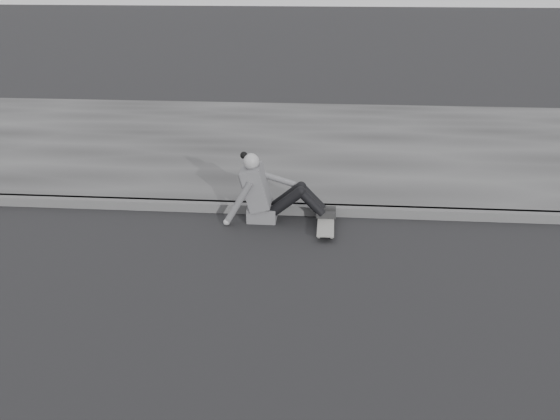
# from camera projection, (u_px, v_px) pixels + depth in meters

# --- Properties ---
(ground) EXTENTS (80.00, 80.00, 0.00)m
(ground) POSITION_uv_depth(u_px,v_px,m) (337.00, 324.00, 5.60)
(ground) COLOR black
(ground) RESTS_ON ground
(curb) EXTENTS (24.00, 0.16, 0.12)m
(curb) POSITION_uv_depth(u_px,v_px,m) (337.00, 210.00, 7.96)
(curb) COLOR #4C4C4C
(curb) RESTS_ON ground
(sidewalk) EXTENTS (24.00, 6.00, 0.12)m
(sidewalk) POSITION_uv_depth(u_px,v_px,m) (337.00, 145.00, 10.75)
(sidewalk) COLOR #393939
(sidewalk) RESTS_ON ground
(skateboard) EXTENTS (0.20, 0.78, 0.09)m
(skateboard) POSITION_uv_depth(u_px,v_px,m) (326.00, 224.00, 7.53)
(skateboard) COLOR gray
(skateboard) RESTS_ON ground
(seated_woman) EXTENTS (1.38, 0.46, 0.88)m
(seated_woman) POSITION_uv_depth(u_px,v_px,m) (267.00, 193.00, 7.70)
(seated_woman) COLOR #535456
(seated_woman) RESTS_ON ground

